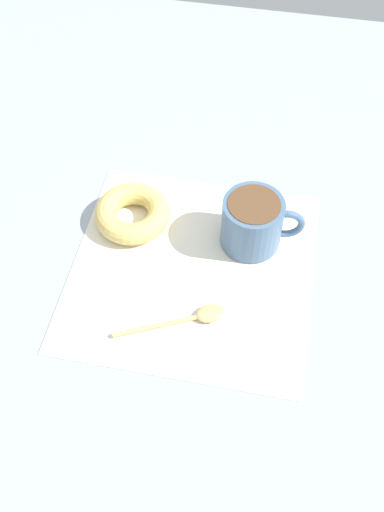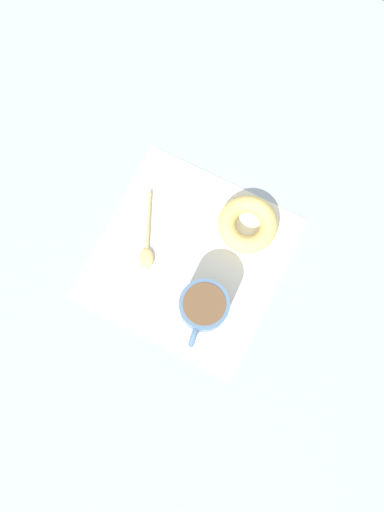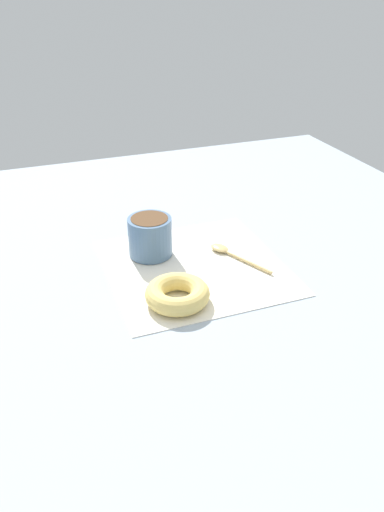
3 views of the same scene
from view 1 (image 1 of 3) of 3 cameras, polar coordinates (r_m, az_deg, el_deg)
ground_plane at (r=71.63cm, az=0.39°, el=-1.91°), size 120.00×120.00×2.00cm
napkin at (r=71.00cm, az=-0.00°, el=-1.02°), size 29.41×29.41×0.30cm
coffee_cup at (r=70.83cm, az=6.17°, el=3.40°), size 7.60×10.37×6.99cm
donut at (r=74.58cm, az=-5.97°, el=4.26°), size 9.83×9.83×2.90cm
spoon at (r=66.45cm, az=0.31°, el=-6.12°), size 6.98×12.78×0.90cm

